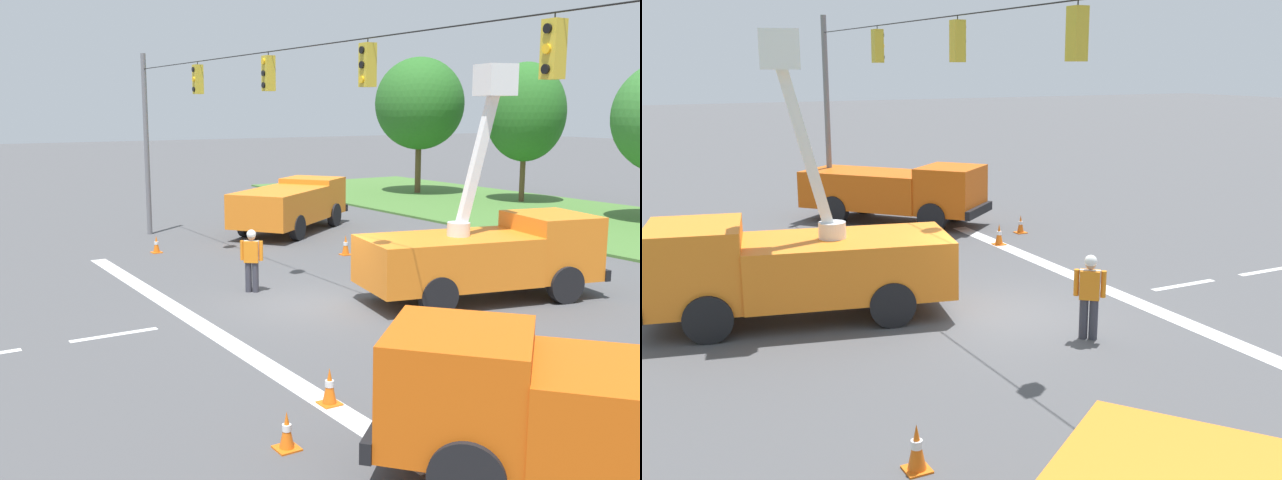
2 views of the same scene
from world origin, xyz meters
TOP-DOWN VIEW (x-y plane):
  - ground_plane at (0.00, 0.00)m, footprint 200.00×200.00m
  - lane_markings at (0.00, -4.74)m, footprint 17.60×15.25m
  - signal_gantry at (0.02, -0.00)m, footprint 26.20×0.33m
  - utility_truck_bucket_lift at (1.96, 4.21)m, footprint 3.70×6.91m
  - utility_truck_support_far at (10.58, -1.67)m, footprint 6.41×6.02m
  - road_worker at (-2.00, -0.79)m, footprint 0.46×0.52m
  - traffic_cone_foreground_right at (5.96, -3.23)m, footprint 0.36×0.36m
  - traffic_cone_mid_left at (7.10, -4.71)m, footprint 0.36×0.36m
  - traffic_cone_mid_right at (-5.13, 4.40)m, footprint 0.36×0.36m

SIDE VIEW (x-z plane):
  - ground_plane at x=0.00m, z-range 0.00..0.00m
  - lane_markings at x=0.00m, z-range 0.00..0.01m
  - traffic_cone_mid_left at x=7.10m, z-range -0.02..0.59m
  - traffic_cone_foreground_right at x=5.96m, z-range -0.01..0.65m
  - traffic_cone_mid_right at x=-5.13m, z-range -0.01..0.69m
  - road_worker at x=-2.00m, z-range 0.11..1.88m
  - utility_truck_support_far at x=10.58m, z-range 0.11..2.21m
  - utility_truck_bucket_lift at x=1.96m, z-range -1.77..4.42m
  - signal_gantry at x=0.02m, z-range 0.98..8.18m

